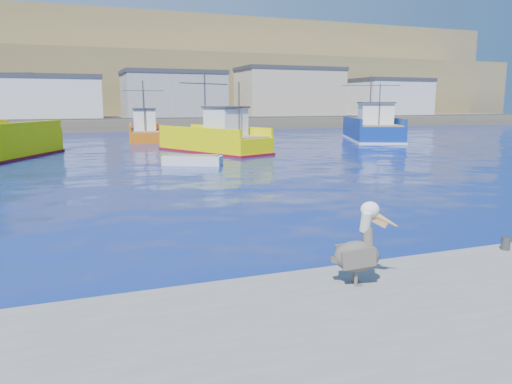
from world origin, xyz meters
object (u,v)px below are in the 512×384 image
trawler_yellow_b (216,140)px  trawler_blue (372,129)px  boat_orange (145,131)px  pelican (359,249)px  skiff_mid (193,161)px

trawler_yellow_b → trawler_blue: trawler_blue is taller
trawler_blue → trawler_yellow_b: bearing=-159.9°
boat_orange → pelican: size_ratio=5.33×
trawler_yellow_b → skiff_mid: 8.23m
trawler_yellow_b → trawler_blue: 20.07m
trawler_blue → pelican: bearing=-124.1°
trawler_blue → boat_orange: trawler_blue is taller
skiff_mid → trawler_blue: bearing=32.3°
boat_orange → trawler_yellow_b: bearing=-76.2°
boat_orange → skiff_mid: size_ratio=2.19×
boat_orange → skiff_mid: 21.12m
pelican → trawler_yellow_b: bearing=78.5°
boat_orange → skiff_mid: bearing=-90.7°
boat_orange → pelican: 43.69m
trawler_blue → pelican: 44.39m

